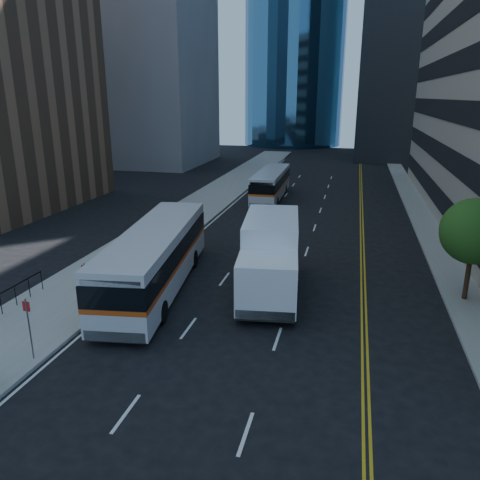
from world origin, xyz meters
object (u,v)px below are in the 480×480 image
(street_tree, at_px, (474,232))
(bus_front, at_px, (156,257))
(bus_rear, at_px, (271,184))
(box_truck, at_px, (270,256))

(street_tree, relative_size, bus_front, 0.39)
(street_tree, xyz_separation_m, bus_rear, (-13.73, 21.85, -2.11))
(street_tree, relative_size, bus_rear, 0.47)
(street_tree, xyz_separation_m, box_truck, (-9.71, -1.21, -1.63))
(bus_front, bearing_deg, bus_rear, 77.83)
(bus_front, relative_size, bus_rear, 1.19)
(street_tree, bearing_deg, box_truck, -172.90)
(bus_front, height_order, bus_rear, bus_front)
(street_tree, distance_m, bus_rear, 25.89)
(bus_rear, height_order, box_truck, box_truck)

